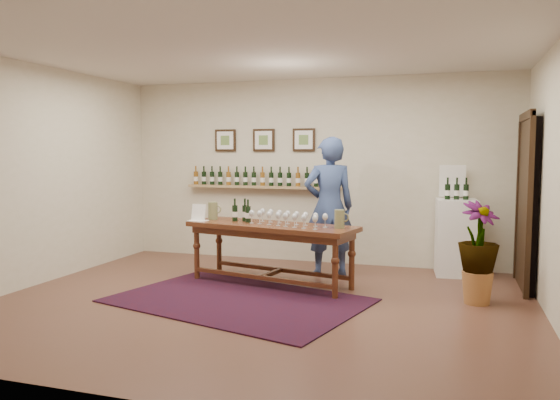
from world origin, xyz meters
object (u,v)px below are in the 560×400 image
(tasting_table, at_px, (271,233))
(display_pedestal, at_px, (456,237))
(potted_plant, at_px, (478,253))
(person, at_px, (329,206))

(tasting_table, height_order, display_pedestal, display_pedestal)
(display_pedestal, height_order, potted_plant, display_pedestal)
(display_pedestal, relative_size, person, 0.55)
(tasting_table, height_order, person, person)
(display_pedestal, bearing_deg, potted_plant, -80.74)
(display_pedestal, xyz_separation_m, potted_plant, (0.23, -1.43, 0.05))
(tasting_table, xyz_separation_m, person, (0.58, 0.77, 0.29))
(display_pedestal, distance_m, person, 1.80)
(person, bearing_deg, potted_plant, 130.09)
(tasting_table, xyz_separation_m, display_pedestal, (2.25, 1.29, -0.14))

